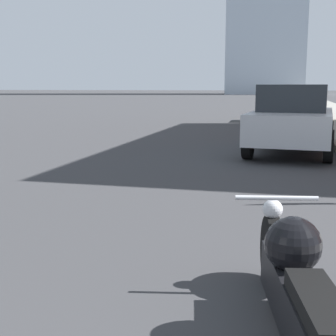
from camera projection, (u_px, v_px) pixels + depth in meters
The scene contains 4 objects.
sidewalk at pixel (321, 106), 36.49m from camera, with size 2.96×240.00×0.15m.
motorcycle at pixel (301, 296), 2.73m from camera, with size 0.79×2.65×0.78m.
parked_car_silver at pixel (293, 119), 11.16m from camera, with size 2.15×4.32×1.63m.
parked_car_yellow at pixel (285, 104), 21.32m from camera, with size 1.94×3.88×1.64m.
Camera 1 is at (2.35, 1.41, 1.59)m, focal length 50.00 mm.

